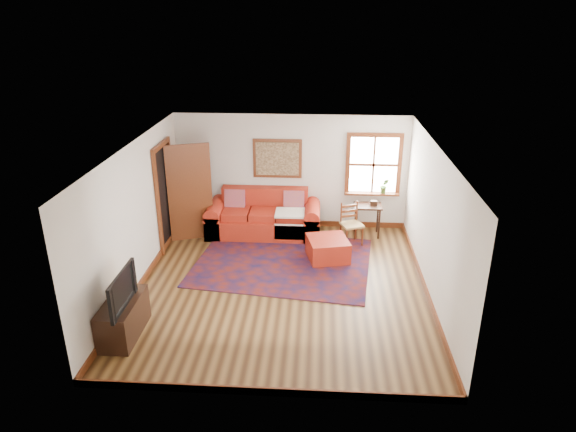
# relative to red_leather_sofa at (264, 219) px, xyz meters

# --- Properties ---
(ground) EXTENTS (5.50, 5.50, 0.00)m
(ground) POSITION_rel_red_leather_sofa_xyz_m (0.56, -2.28, -0.31)
(ground) COLOR #3C2310
(ground) RESTS_ON ground
(room_envelope) EXTENTS (5.04, 5.54, 2.52)m
(room_envelope) POSITION_rel_red_leather_sofa_xyz_m (0.56, -2.27, 1.34)
(room_envelope) COLOR silver
(room_envelope) RESTS_ON ground
(window) EXTENTS (1.18, 0.20, 1.38)m
(window) POSITION_rel_red_leather_sofa_xyz_m (2.34, 0.42, 1.00)
(window) COLOR white
(window) RESTS_ON ground
(doorway) EXTENTS (0.89, 1.08, 2.14)m
(doorway) POSITION_rel_red_leather_sofa_xyz_m (-1.65, -0.50, 0.76)
(doorway) COLOR black
(doorway) RESTS_ON ground
(framed_artwork) EXTENTS (1.05, 0.07, 0.85)m
(framed_artwork) POSITION_rel_red_leather_sofa_xyz_m (0.26, 0.43, 1.24)
(framed_artwork) COLOR #662E15
(framed_artwork) RESTS_ON ground
(persian_rug) EXTENTS (3.56, 3.00, 0.02)m
(persian_rug) POSITION_rel_red_leather_sofa_xyz_m (0.51, -1.36, -0.30)
(persian_rug) COLOR #5D160D
(persian_rug) RESTS_ON ground
(red_leather_sofa) EXTENTS (2.41, 0.99, 0.94)m
(red_leather_sofa) POSITION_rel_red_leather_sofa_xyz_m (0.00, 0.00, 0.00)
(red_leather_sofa) COLOR #AB2616
(red_leather_sofa) RESTS_ON ground
(red_ottoman) EXTENTS (0.89, 0.89, 0.42)m
(red_ottoman) POSITION_rel_red_leather_sofa_xyz_m (1.36, -1.16, -0.10)
(red_ottoman) COLOR #AB2616
(red_ottoman) RESTS_ON ground
(side_table) EXTENTS (0.57, 0.43, 0.69)m
(side_table) POSITION_rel_red_leather_sofa_xyz_m (2.21, 0.02, 0.25)
(side_table) COLOR black
(side_table) RESTS_ON ground
(ladder_back_chair) EXTENTS (0.52, 0.51, 0.87)m
(ladder_back_chair) POSITION_rel_red_leather_sofa_xyz_m (1.83, -0.41, 0.16)
(ladder_back_chair) COLOR tan
(ladder_back_chair) RESTS_ON ground
(media_cabinet) EXTENTS (0.47, 1.05, 0.58)m
(media_cabinet) POSITION_rel_red_leather_sofa_xyz_m (-1.69, -3.86, -0.02)
(media_cabinet) COLOR black
(media_cabinet) RESTS_ON ground
(television) EXTENTS (0.13, 0.96, 0.55)m
(television) POSITION_rel_red_leather_sofa_xyz_m (-1.67, -4.00, 0.54)
(television) COLOR black
(television) RESTS_ON media_cabinet
(candle_hurricane) EXTENTS (0.12, 0.12, 0.18)m
(candle_hurricane) POSITION_rel_red_leather_sofa_xyz_m (-1.64, -3.45, 0.35)
(candle_hurricane) COLOR silver
(candle_hurricane) RESTS_ON media_cabinet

